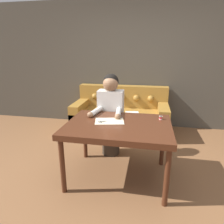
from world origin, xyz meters
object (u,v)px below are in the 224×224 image
object	(u,v)px
couch	(121,116)
person	(111,114)
thread_spool	(161,118)
dining_table	(118,129)
scissors	(104,122)

from	to	relation	value
couch	person	size ratio (longest dim) A/B	1.45
person	thread_spool	distance (m)	0.81
couch	thread_spool	xyz separation A→B (m)	(0.71, -1.35, 0.47)
person	thread_spool	world-z (taller)	person
couch	dining_table	bearing A→B (deg)	-82.96
dining_table	thread_spool	size ratio (longest dim) A/B	28.46
dining_table	person	size ratio (longest dim) A/B	1.00
thread_spool	scissors	bearing A→B (deg)	-162.09
couch	person	distance (m)	1.07
couch	thread_spool	world-z (taller)	couch
person	thread_spool	bearing A→B (deg)	-24.94
person	scissors	size ratio (longest dim) A/B	6.30
person	scissors	distance (m)	0.57
dining_table	person	distance (m)	0.63
dining_table	couch	distance (m)	1.66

